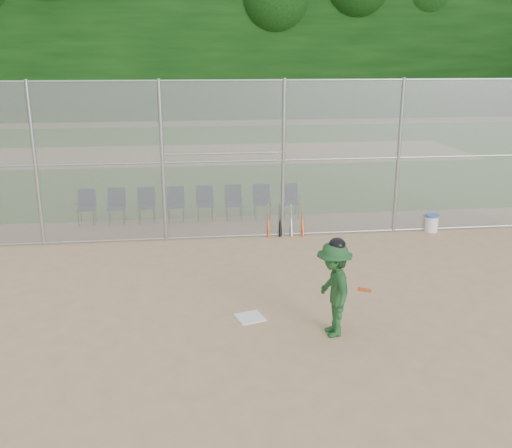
{
  "coord_description": "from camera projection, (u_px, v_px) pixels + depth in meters",
  "views": [
    {
      "loc": [
        -1.41,
        -8.96,
        4.54
      ],
      "look_at": [
        0.0,
        2.5,
        1.1
      ],
      "focal_mm": 40.0,
      "sensor_mm": 36.0,
      "label": 1
    }
  ],
  "objects": [
    {
      "name": "spare_bats",
      "position": [
        285.0,
        220.0,
        14.77
      ],
      "size": [
        0.96,
        0.31,
        0.84
      ],
      "color": "#D84C14",
      "rests_on": "ground"
    },
    {
      "name": "chair_1",
      "position": [
        117.0,
        207.0,
        15.86
      ],
      "size": [
        0.54,
        0.52,
        0.96
      ],
      "primitive_type": null,
      "color": "#111E3E",
      "rests_on": "ground"
    },
    {
      "name": "water_cooler",
      "position": [
        431.0,
        223.0,
        15.19
      ],
      "size": [
        0.36,
        0.36,
        0.46
      ],
      "color": "white",
      "rests_on": "ground"
    },
    {
      "name": "ground",
      "position": [
        273.0,
        324.0,
        9.99
      ],
      "size": [
        100.0,
        100.0,
        0.0
      ],
      "primitive_type": "plane",
      "color": "tan",
      "rests_on": "ground"
    },
    {
      "name": "backstop_fence",
      "position": [
        244.0,
        158.0,
        14.15
      ],
      "size": [
        16.09,
        0.09,
        4.0
      ],
      "color": "gray",
      "rests_on": "ground"
    },
    {
      "name": "dirt_patch_far",
      "position": [
        216.0,
        154.0,
        27.11
      ],
      "size": [
        24.0,
        24.0,
        0.0
      ],
      "primitive_type": "plane",
      "color": "tan",
      "rests_on": "ground"
    },
    {
      "name": "batter_at_plate",
      "position": [
        334.0,
        289.0,
        9.42
      ],
      "size": [
        0.95,
        1.3,
        1.71
      ],
      "color": "#1D4A21",
      "rests_on": "ground"
    },
    {
      "name": "treeline",
      "position": [
        212.0,
        34.0,
        27.44
      ],
      "size": [
        81.0,
        60.0,
        11.0
      ],
      "color": "black",
      "rests_on": "ground"
    },
    {
      "name": "chair_7",
      "position": [
        290.0,
        201.0,
        16.44
      ],
      "size": [
        0.54,
        0.52,
        0.96
      ],
      "primitive_type": null,
      "color": "#111E3E",
      "rests_on": "ground"
    },
    {
      "name": "chair_3",
      "position": [
        176.0,
        205.0,
        16.05
      ],
      "size": [
        0.54,
        0.52,
        0.96
      ],
      "primitive_type": null,
      "color": "#111E3E",
      "rests_on": "ground"
    },
    {
      "name": "chair_4",
      "position": [
        205.0,
        204.0,
        16.15
      ],
      "size": [
        0.54,
        0.52,
        0.96
      ],
      "primitive_type": null,
      "color": "#111E3E",
      "rests_on": "ground"
    },
    {
      "name": "home_plate",
      "position": [
        250.0,
        317.0,
        10.23
      ],
      "size": [
        0.57,
        0.57,
        0.02
      ],
      "primitive_type": "cube",
      "rotation": [
        0.0,
        0.0,
        0.28
      ],
      "color": "white",
      "rests_on": "ground"
    },
    {
      "name": "chair_2",
      "position": [
        146.0,
        206.0,
        15.96
      ],
      "size": [
        0.54,
        0.52,
        0.96
      ],
      "primitive_type": null,
      "color": "#111E3E",
      "rests_on": "ground"
    },
    {
      "name": "chair_5",
      "position": [
        234.0,
        203.0,
        16.25
      ],
      "size": [
        0.54,
        0.52,
        0.96
      ],
      "primitive_type": null,
      "color": "#111E3E",
      "rests_on": "ground"
    },
    {
      "name": "chair_6",
      "position": [
        262.0,
        202.0,
        16.34
      ],
      "size": [
        0.54,
        0.52,
        0.96
      ],
      "primitive_type": null,
      "color": "#111E3E",
      "rests_on": "ground"
    },
    {
      "name": "chair_0",
      "position": [
        86.0,
        207.0,
        15.77
      ],
      "size": [
        0.54,
        0.52,
        0.96
      ],
      "primitive_type": null,
      "color": "#111E3E",
      "rests_on": "ground"
    },
    {
      "name": "grass_strip",
      "position": [
        216.0,
        154.0,
        27.11
      ],
      "size": [
        100.0,
        100.0,
        0.0
      ],
      "primitive_type": "plane",
      "color": "#32671F",
      "rests_on": "ground"
    }
  ]
}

